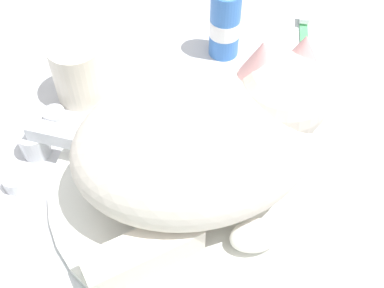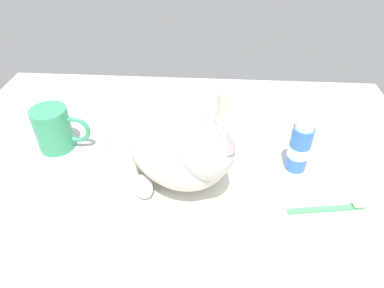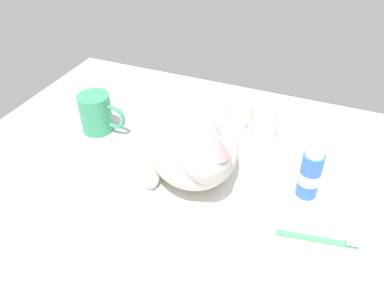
# 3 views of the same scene
# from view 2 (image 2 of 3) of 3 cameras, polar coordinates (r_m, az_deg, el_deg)

# --- Properties ---
(ground_plane) EXTENTS (1.10, 0.83, 0.03)m
(ground_plane) POSITION_cam_2_polar(r_m,az_deg,el_deg) (0.74, -2.18, -5.05)
(ground_plane) COLOR silver
(sink_basin) EXTENTS (0.34, 0.34, 0.01)m
(sink_basin) POSITION_cam_2_polar(r_m,az_deg,el_deg) (0.72, -2.22, -3.87)
(sink_basin) COLOR silver
(sink_basin) RESTS_ON ground_plane
(faucet) EXTENTS (0.14, 0.11, 0.05)m
(faucet) POSITION_cam_2_polar(r_m,az_deg,el_deg) (0.86, -1.03, 5.51)
(faucet) COLOR silver
(faucet) RESTS_ON ground_plane
(cat) EXTENTS (0.31, 0.32, 0.17)m
(cat) POSITION_cam_2_polar(r_m,az_deg,el_deg) (0.66, -1.92, 0.44)
(cat) COLOR beige
(cat) RESTS_ON sink_basin
(coffee_mug) EXTENTS (0.12, 0.08, 0.10)m
(coffee_mug) POSITION_cam_2_polar(r_m,az_deg,el_deg) (0.81, -21.99, 2.35)
(coffee_mug) COLOR #389966
(coffee_mug) RESTS_ON ground_plane
(rinse_cup) EXTENTS (0.07, 0.07, 0.08)m
(rinse_cup) POSITION_cam_2_polar(r_m,az_deg,el_deg) (0.85, 6.41, 6.18)
(rinse_cup) COLOR silver
(rinse_cup) RESTS_ON ground_plane
(soap_dish) EXTENTS (0.09, 0.06, 0.01)m
(soap_dish) POSITION_cam_2_polar(r_m,az_deg,el_deg) (0.92, -8.64, 6.10)
(soap_dish) COLOR white
(soap_dish) RESTS_ON ground_plane
(soap_bar) EXTENTS (0.08, 0.05, 0.02)m
(soap_bar) POSITION_cam_2_polar(r_m,az_deg,el_deg) (0.91, -8.74, 7.01)
(soap_bar) COLOR white
(soap_bar) RESTS_ON soap_dish
(toothpaste_bottle) EXTENTS (0.04, 0.04, 0.12)m
(toothpaste_bottle) POSITION_cam_2_polar(r_m,az_deg,el_deg) (0.73, 17.54, -0.44)
(toothpaste_bottle) COLOR #3870C6
(toothpaste_bottle) RESTS_ON ground_plane
(toothbrush) EXTENTS (0.15, 0.04, 0.02)m
(toothbrush) POSITION_cam_2_polar(r_m,az_deg,el_deg) (0.69, 22.21, -9.81)
(toothbrush) COLOR #4CB266
(toothbrush) RESTS_ON ground_plane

